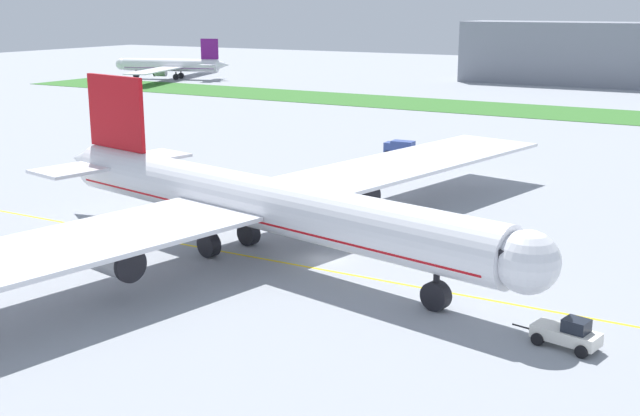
{
  "coord_description": "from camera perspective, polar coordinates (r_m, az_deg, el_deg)",
  "views": [
    {
      "loc": [
        35.77,
        -62.9,
        23.19
      ],
      "look_at": [
        -3.4,
        5.21,
        3.43
      ],
      "focal_mm": 45.72,
      "sensor_mm": 36.0,
      "label": 1
    }
  ],
  "objects": [
    {
      "name": "apron_taxi_line",
      "position": [
        73.89,
        -0.72,
        -4.17
      ],
      "size": [
        280.0,
        0.36,
        0.01
      ],
      "primitive_type": "cube",
      "color": "yellow",
      "rests_on": "ground"
    },
    {
      "name": "ground_plane",
      "position": [
        75.99,
        0.27,
        -3.65
      ],
      "size": [
        600.0,
        600.0,
        0.0
      ],
      "primitive_type": "plane",
      "color": "#9399A0",
      "rests_on": "ground"
    },
    {
      "name": "service_truck_baggage_loader",
      "position": [
        127.89,
        5.59,
        4.23
      ],
      "size": [
        4.69,
        2.54,
        2.47
      ],
      "color": "#33478C",
      "rests_on": "ground"
    },
    {
      "name": "grass_median_strip",
      "position": [
        184.67,
        18.61,
        6.19
      ],
      "size": [
        320.0,
        24.0,
        0.1
      ],
      "primitive_type": "cube",
      "color": "#38722D",
      "rests_on": "ground"
    },
    {
      "name": "pushback_tug",
      "position": [
        59.46,
        16.95,
        -8.42
      ],
      "size": [
        6.47,
        3.06,
        2.23
      ],
      "color": "white",
      "rests_on": "ground"
    },
    {
      "name": "parked_airliner_far_left",
      "position": [
        264.51,
        -10.29,
        9.8
      ],
      "size": [
        36.99,
        59.53,
        12.66
      ],
      "color": "white",
      "rests_on": "ground"
    },
    {
      "name": "airliner_foreground",
      "position": [
        75.72,
        -4.89,
        0.45
      ],
      "size": [
        59.37,
        97.98,
        15.8
      ],
      "color": "white",
      "rests_on": "ground"
    }
  ]
}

